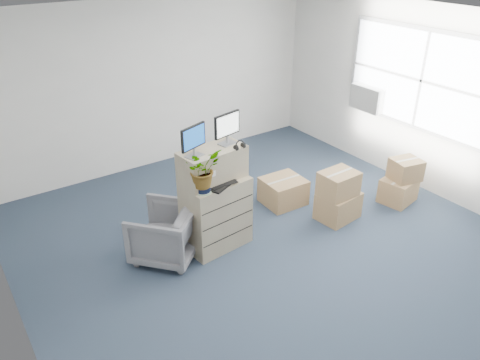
% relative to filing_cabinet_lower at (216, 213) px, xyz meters
% --- Properties ---
extents(ground, '(7.00, 7.00, 0.00)m').
position_rel_filing_cabinet_lower_xyz_m(ground, '(0.55, -0.77, -0.48)').
color(ground, '#263344').
rests_on(ground, ground).
extents(wall_back, '(6.00, 0.02, 2.80)m').
position_rel_filing_cabinet_lower_xyz_m(wall_back, '(0.55, 2.74, 0.92)').
color(wall_back, silver).
rests_on(wall_back, ground).
extents(wall_right, '(0.02, 7.00, 2.80)m').
position_rel_filing_cabinet_lower_xyz_m(wall_right, '(3.56, -0.77, 0.92)').
color(wall_right, silver).
rests_on(wall_right, ground).
extents(window, '(0.07, 2.72, 1.52)m').
position_rel_filing_cabinet_lower_xyz_m(window, '(3.50, -0.27, 1.22)').
color(window, gray).
rests_on(window, wall_right).
extents(ac_unit, '(0.24, 0.60, 0.40)m').
position_rel_filing_cabinet_lower_xyz_m(ac_unit, '(3.42, 0.63, 0.72)').
color(ac_unit, silver).
rests_on(ac_unit, wall_right).
extents(filing_cabinet_lower, '(0.86, 0.57, 0.95)m').
position_rel_filing_cabinet_lower_xyz_m(filing_cabinet_lower, '(0.00, 0.00, 0.00)').
color(filing_cabinet_lower, tan).
rests_on(filing_cabinet_lower, ground).
extents(filing_cabinet_upper, '(0.85, 0.48, 0.41)m').
position_rel_filing_cabinet_lower_xyz_m(filing_cabinet_upper, '(-0.00, 0.05, 0.68)').
color(filing_cabinet_upper, tan).
rests_on(filing_cabinet_upper, filing_cabinet_lower).
extents(monitor_left, '(0.37, 0.20, 0.38)m').
position_rel_filing_cabinet_lower_xyz_m(monitor_left, '(-0.28, -0.01, 1.10)').
color(monitor_left, '#99999E').
rests_on(monitor_left, filing_cabinet_upper).
extents(monitor_right, '(0.40, 0.19, 0.40)m').
position_rel_filing_cabinet_lower_xyz_m(monitor_right, '(0.24, 0.07, 1.11)').
color(monitor_right, '#99999E').
rests_on(monitor_right, filing_cabinet_upper).
extents(headphones, '(0.14, 0.03, 0.14)m').
position_rel_filing_cabinet_lower_xyz_m(headphones, '(0.29, -0.11, 0.92)').
color(headphones, black).
rests_on(headphones, filing_cabinet_upper).
extents(keyboard, '(0.43, 0.32, 0.02)m').
position_rel_filing_cabinet_lower_xyz_m(keyboard, '(-0.00, -0.16, 0.49)').
color(keyboard, black).
rests_on(keyboard, filing_cabinet_lower).
extents(mouse, '(0.11, 0.09, 0.03)m').
position_rel_filing_cabinet_lower_xyz_m(mouse, '(0.36, -0.05, 0.49)').
color(mouse, silver).
rests_on(mouse, filing_cabinet_lower).
extents(water_bottle, '(0.06, 0.06, 0.21)m').
position_rel_filing_cabinet_lower_xyz_m(water_bottle, '(0.11, 0.10, 0.58)').
color(water_bottle, gray).
rests_on(water_bottle, filing_cabinet_lower).
extents(phone_dock, '(0.06, 0.05, 0.12)m').
position_rel_filing_cabinet_lower_xyz_m(phone_dock, '(-0.04, 0.02, 0.52)').
color(phone_dock, silver).
rests_on(phone_dock, filing_cabinet_lower).
extents(external_drive, '(0.17, 0.13, 0.05)m').
position_rel_filing_cabinet_lower_xyz_m(external_drive, '(0.32, 0.13, 0.50)').
color(external_drive, black).
rests_on(external_drive, filing_cabinet_lower).
extents(tissue_box, '(0.20, 0.12, 0.07)m').
position_rel_filing_cabinet_lower_xyz_m(tissue_box, '(0.31, 0.16, 0.56)').
color(tissue_box, '#3C77CC').
rests_on(tissue_box, external_drive).
extents(potted_plant, '(0.51, 0.54, 0.44)m').
position_rel_filing_cabinet_lower_xyz_m(potted_plant, '(-0.27, -0.16, 0.73)').
color(potted_plant, '#93B08E').
rests_on(potted_plant, filing_cabinet_lower).
extents(office_chair, '(1.02, 1.02, 0.77)m').
position_rel_filing_cabinet_lower_xyz_m(office_chair, '(-0.67, 0.15, -0.09)').
color(office_chair, '#5E5E63').
rests_on(office_chair, ground).
extents(cardboard_boxes, '(2.08, 1.50, 0.74)m').
position_rel_filing_cabinet_lower_xyz_m(cardboard_boxes, '(2.00, -0.27, -0.18)').
color(cardboard_boxes, olive).
rests_on(cardboard_boxes, ground).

